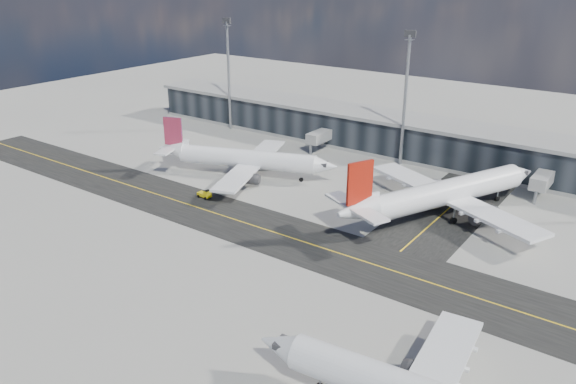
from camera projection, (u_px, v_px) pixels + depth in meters
The scene contains 8 objects.
ground at pixel (269, 244), 89.05m from camera, with size 300.00×300.00×0.00m, color gray.
taxiway_lanes at pixel (326, 227), 94.99m from camera, with size 180.00×63.00×0.03m.
terminal_concourse at pixel (415, 139), 128.80m from camera, with size 152.00×19.80×8.80m.
floodlight_masts at pixel (405, 95), 119.29m from camera, with size 102.50×0.70×28.90m.
airliner_af at pixel (244, 159), 116.60m from camera, with size 37.76×32.63×11.54m.
airliner_redtail at pixel (444, 193), 97.46m from camera, with size 36.65×42.50×13.24m.
baggage_tug at pixel (205, 194), 106.39m from camera, with size 2.79×1.49×1.73m.
service_van at pixel (437, 184), 111.70m from camera, with size 2.28×4.95×1.38m, color white.
Camera 1 is at (48.96, -62.63, 41.10)m, focal length 35.00 mm.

